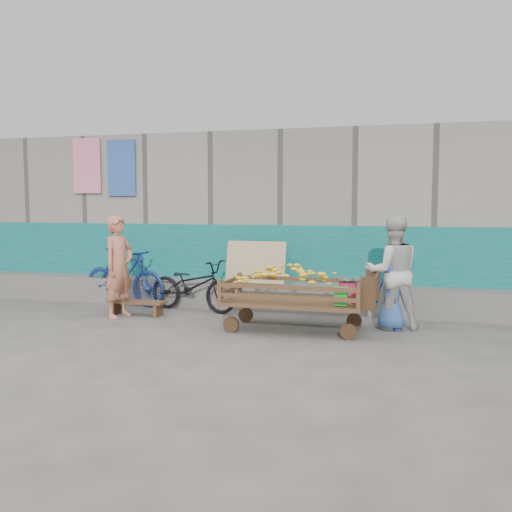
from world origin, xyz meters
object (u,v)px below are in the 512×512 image
(bicycle_blue, at_px, (124,277))
(bicycle_dark, at_px, (193,285))
(vendor_man, at_px, (119,267))
(child, at_px, (392,294))
(banana_cart, at_px, (291,287))
(woman, at_px, (393,272))
(bench, at_px, (137,305))

(bicycle_blue, bearing_deg, bicycle_dark, -86.83)
(vendor_man, relative_size, bicycle_dark, 0.98)
(child, bearing_deg, vendor_man, 14.12)
(banana_cart, distance_m, bicycle_blue, 3.39)
(child, bearing_deg, bicycle_dark, 1.17)
(bicycle_blue, bearing_deg, banana_cart, -99.14)
(woman, distance_m, child, 0.31)
(bench, relative_size, vendor_man, 0.58)
(woman, height_order, child, woman)
(banana_cart, height_order, bench, banana_cart)
(bench, height_order, woman, woman)
(bench, xyz_separation_m, woman, (3.92, 0.09, 0.64))
(child, height_order, bicycle_dark, child)
(child, bearing_deg, banana_cart, 27.72)
(vendor_man, distance_m, child, 4.12)
(bench, bearing_deg, bicycle_dark, 37.52)
(bicycle_dark, bearing_deg, bicycle_blue, 93.77)
(vendor_man, xyz_separation_m, bicycle_blue, (-0.43, 0.95, -0.29))
(banana_cart, xyz_separation_m, vendor_man, (-2.76, 0.19, 0.18))
(bench, distance_m, woman, 3.98)
(banana_cart, xyz_separation_m, child, (1.35, 0.40, -0.11))
(woman, bearing_deg, bicycle_blue, -23.70)
(bicycle_blue, bearing_deg, vendor_man, -145.00)
(bench, relative_size, bicycle_blue, 0.55)
(woman, bearing_deg, vendor_man, -11.42)
(child, height_order, bicycle_blue, child)
(bicycle_blue, bearing_deg, child, -88.77)
(banana_cart, xyz_separation_m, bicycle_dark, (-1.85, 0.96, -0.18))
(child, xyz_separation_m, bicycle_blue, (-4.54, 0.73, -0.00))
(child, distance_m, bicycle_dark, 3.24)
(bench, xyz_separation_m, bicycle_blue, (-0.62, 0.73, 0.33))
(vendor_man, bearing_deg, banana_cart, -80.66)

